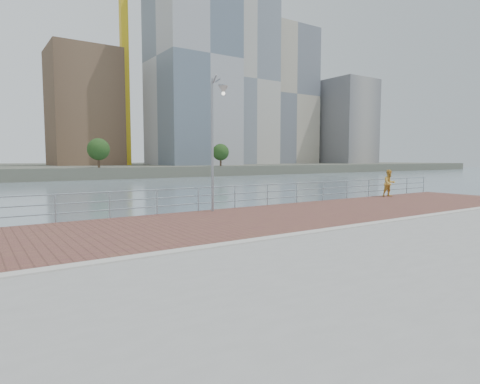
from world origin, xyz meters
TOP-DOWN VIEW (x-y plane):
  - water at (0.00, 0.00)m, footprint 400.00×400.00m
  - seawall at (0.00, -5.00)m, footprint 40.00×24.00m
  - brick_lane at (0.00, 3.60)m, footprint 40.00×6.80m
  - curb at (0.00, 0.00)m, footprint 40.00×0.40m
  - far_shore at (0.00, 122.50)m, footprint 320.00×95.00m
  - guardrail at (0.00, 7.00)m, footprint 39.06×0.06m
  - street_lamp at (1.52, 6.07)m, footprint 0.43×1.25m
  - bystander at (14.47, 6.29)m, footprint 0.99×0.86m
  - tower_crane at (27.36, 104.00)m, footprint 47.00×2.00m
  - skyline at (32.32, 104.53)m, footprint 233.00×41.00m

SIDE VIEW (x-z plane):
  - water at x=0.00m, z-range -2.00..-2.00m
  - seawall at x=0.00m, z-range -2.00..0.00m
  - far_shore at x=0.00m, z-range -2.00..0.50m
  - brick_lane at x=0.00m, z-range 0.00..0.02m
  - curb at x=0.00m, z-range 0.00..0.06m
  - guardrail at x=0.00m, z-range 0.13..1.25m
  - bystander at x=14.47m, z-range 0.02..1.74m
  - street_lamp at x=1.52m, z-range 1.24..7.14m
  - skyline at x=32.32m, z-range -6.85..54.03m
  - tower_crane at x=27.36m, z-range 8.15..58.85m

